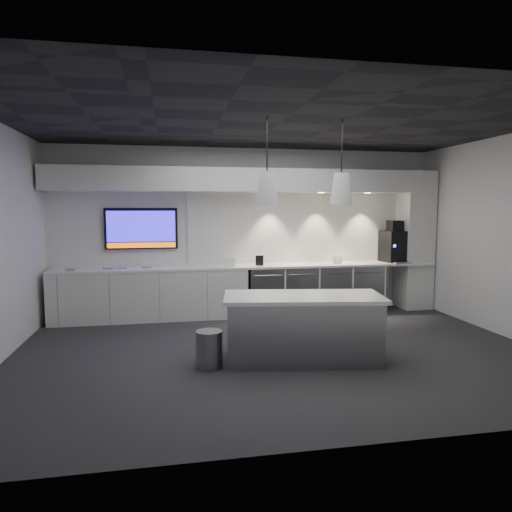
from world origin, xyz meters
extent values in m
plane|color=#2B2B2D|center=(0.00, 0.00, 0.00)|extent=(7.00, 7.00, 0.00)
plane|color=black|center=(0.00, 0.00, 3.00)|extent=(7.00, 7.00, 0.00)
plane|color=white|center=(0.00, 2.50, 1.50)|extent=(7.00, 0.00, 7.00)
plane|color=white|center=(0.00, -2.50, 1.50)|extent=(7.00, 0.00, 7.00)
cube|color=white|center=(0.00, 2.17, 0.88)|extent=(6.80, 0.65, 0.04)
cube|color=white|center=(-1.75, 2.17, 0.43)|extent=(3.30, 0.63, 0.86)
cube|color=gray|center=(0.25, 2.17, 0.42)|extent=(0.60, 0.61, 0.85)
cube|color=gray|center=(0.88, 2.17, 0.42)|extent=(0.60, 0.61, 0.85)
cube|color=gray|center=(1.51, 2.17, 0.42)|extent=(0.60, 0.61, 0.85)
cube|color=gray|center=(2.14, 2.17, 0.42)|extent=(0.60, 0.61, 0.85)
cube|color=white|center=(1.20, 2.48, 1.55)|extent=(4.60, 0.03, 1.30)
cube|color=white|center=(0.00, 2.20, 2.40)|extent=(6.90, 0.60, 0.40)
cube|color=white|center=(3.20, 2.20, 1.30)|extent=(0.55, 0.55, 2.60)
cube|color=black|center=(-1.90, 2.45, 1.56)|extent=(1.25, 0.06, 0.72)
cube|color=#1F15C7|center=(-1.90, 2.42, 1.60)|extent=(1.17, 0.00, 0.54)
cube|color=#D15C0C|center=(-1.90, 2.42, 1.27)|extent=(1.17, 0.00, 0.09)
cube|color=gray|center=(0.21, -0.40, 0.39)|extent=(1.97, 1.03, 0.79)
cube|color=white|center=(0.21, -0.40, 0.81)|extent=(2.08, 1.14, 0.05)
cylinder|color=gray|center=(-0.97, -0.45, 0.23)|extent=(0.40, 0.40, 0.45)
cube|color=black|center=(2.79, 2.20, 1.20)|extent=(0.46, 0.51, 0.59)
cube|color=black|center=(2.79, 2.20, 1.59)|extent=(0.25, 0.25, 0.19)
cube|color=gray|center=(2.79, 1.94, 0.92)|extent=(0.33, 0.22, 0.03)
cube|color=black|center=(0.15, 2.11, 0.99)|extent=(0.14, 0.05, 0.18)
cube|color=white|center=(-0.37, 2.11, 0.97)|extent=(0.18, 0.07, 0.14)
cube|color=#9F9F9F|center=(-3.00, 2.08, 0.91)|extent=(0.18, 0.18, 0.02)
cube|color=#9F9F9F|center=(-2.43, 2.14, 0.91)|extent=(0.19, 0.19, 0.02)
cube|color=#9F9F9F|center=(-2.21, 2.15, 0.91)|extent=(0.17, 0.17, 0.02)
cube|color=#9F9F9F|center=(-1.80, 2.15, 0.91)|extent=(0.18, 0.18, 0.02)
cone|color=white|center=(-0.26, -0.40, 2.15)|extent=(0.27, 0.27, 0.39)
cylinder|color=black|center=(-0.26, -0.40, 2.70)|extent=(0.02, 0.02, 0.70)
cone|color=white|center=(0.68, -0.40, 2.15)|extent=(0.27, 0.27, 0.39)
cylinder|color=black|center=(0.68, -0.40, 2.70)|extent=(0.02, 0.02, 0.70)
camera|label=1|loc=(-1.41, -5.79, 1.92)|focal=32.00mm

